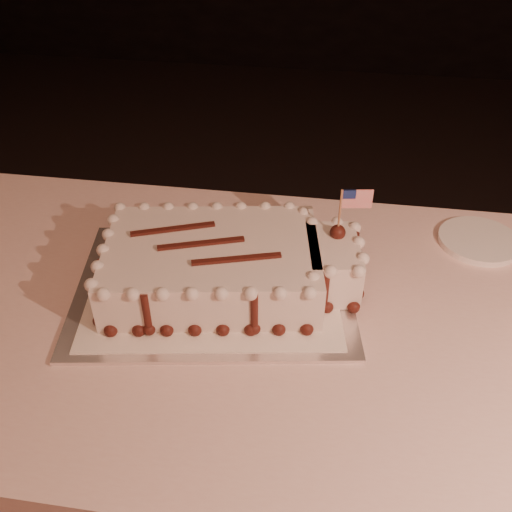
# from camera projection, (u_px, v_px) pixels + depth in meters

# --- Properties ---
(room_shell) EXTENTS (6.10, 8.10, 2.90)m
(room_shell) POSITION_uv_depth(u_px,v_px,m) (81.00, 61.00, 0.15)
(room_shell) COLOR black
(room_shell) RESTS_ON ground
(banquet_table) EXTENTS (2.40, 0.80, 0.75)m
(banquet_table) POSITION_uv_depth(u_px,v_px,m) (276.00, 439.00, 1.25)
(banquet_table) COLOR #FACCC2
(banquet_table) RESTS_ON ground
(cake_board) EXTENTS (0.56, 0.46, 0.01)m
(cake_board) POSITION_uv_depth(u_px,v_px,m) (214.00, 286.00, 1.07)
(cake_board) COLOR silver
(cake_board) RESTS_ON banquet_table
(doily) EXTENTS (0.50, 0.41, 0.00)m
(doily) POSITION_uv_depth(u_px,v_px,m) (214.00, 284.00, 1.07)
(doily) COLOR white
(doily) RESTS_ON cake_board
(sheet_cake) EXTENTS (0.49, 0.33, 0.19)m
(sheet_cake) POSITION_uv_depth(u_px,v_px,m) (227.00, 265.00, 1.04)
(sheet_cake) COLOR white
(sheet_cake) RESTS_ON doily
(side_plate) EXTENTS (0.17, 0.17, 0.01)m
(side_plate) POSITION_uv_depth(u_px,v_px,m) (479.00, 241.00, 1.18)
(side_plate) COLOR white
(side_plate) RESTS_ON banquet_table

